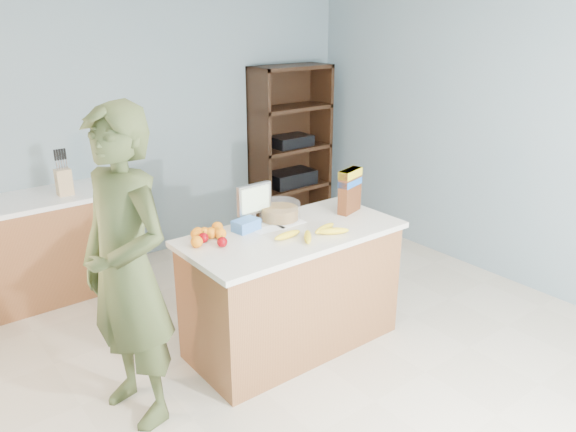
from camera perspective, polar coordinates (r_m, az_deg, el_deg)
floor at (r=4.13m, az=3.07°, el=-14.50°), size 4.50×5.00×0.02m
walls at (r=3.47m, az=3.58°, el=8.56°), size 4.52×5.02×2.51m
counter_peninsula at (r=4.11m, az=0.43°, el=-7.86°), size 1.56×0.76×0.90m
back_cabinet at (r=5.22m, az=-23.53°, el=-2.91°), size 1.24×0.62×0.90m
shelving_unit at (r=6.37m, az=0.00°, el=6.69°), size 0.90×0.40×1.80m
person at (r=3.33m, az=-16.07°, el=-5.36°), size 0.59×0.78×1.91m
knife_block at (r=5.01m, az=-21.82°, el=3.30°), size 0.12×0.10×0.31m
envelopes at (r=4.00m, az=-0.83°, el=-1.05°), size 0.41×0.12×0.00m
bananas at (r=3.82m, az=2.59°, el=-1.71°), size 0.51×0.24×0.05m
apples at (r=3.71m, az=-7.65°, el=-2.42°), size 0.13×0.21×0.07m
oranges at (r=3.81m, az=-8.13°, el=-1.76°), size 0.32×0.22×0.08m
blue_carton at (r=3.92m, az=-4.28°, el=-0.92°), size 0.20×0.14×0.08m
salad_bowl at (r=4.12m, az=-0.83°, el=0.43°), size 0.30×0.30×0.13m
tv at (r=4.05m, az=-3.45°, el=1.58°), size 0.28×0.12×0.28m
cereal_box at (r=4.25m, az=6.31°, el=2.90°), size 0.24×0.14×0.33m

